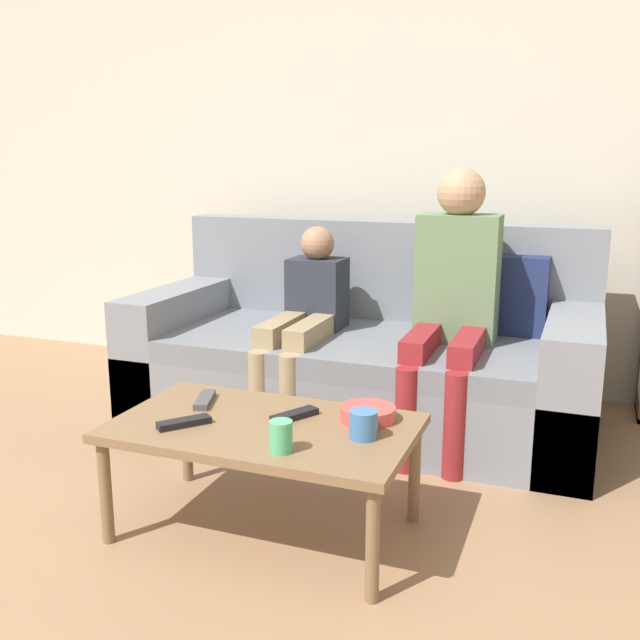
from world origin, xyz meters
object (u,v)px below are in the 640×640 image
Objects in this scene: tv_remote_0 at (184,423)px; snack_bowl at (368,413)px; tv_remote_2 at (294,415)px; couch at (364,358)px; person_child at (305,315)px; coffee_table at (264,434)px; cup_near at (363,425)px; cup_far at (281,436)px; person_adult at (454,288)px; tv_remote_1 at (205,400)px.

snack_bowl is (0.53, 0.26, 0.01)m from tv_remote_0.
tv_remote_2 is at bearing 71.89° from tv_remote_0.
person_child is (-0.23, -0.15, 0.22)m from couch.
coffee_table is at bearing -89.08° from couch.
person_child is (-0.25, 0.99, 0.17)m from coffee_table.
tv_remote_0 is (-0.56, -0.11, -0.03)m from cup_near.
cup_far is at bearing -83.02° from couch.
person_adult is at bearing 83.37° from snack_bowl.
cup_near is (0.35, -1.14, 0.13)m from couch.
person_child is 5.60× the size of tv_remote_0.
couch reaches higher than cup_near.
person_adult is 0.93m from snack_bowl.
cup_far is 0.55× the size of tv_remote_2.
person_child reaches higher than cup_near.
couch is at bearing 33.30° from person_child.
tv_remote_2 is (0.07, 0.08, 0.05)m from coffee_table.
tv_remote_1 is at bearing 170.14° from cup_near.
tv_remote_1 and tv_remote_2 have the same top height.
tv_remote_2 is (-0.26, 0.08, -0.03)m from cup_near.
cup_near is at bearing 43.84° from cup_far.
tv_remote_2 is at bearing 163.01° from cup_near.
couch is at bearing 107.25° from cup_near.
tv_remote_1 is 0.58m from snack_bowl.
snack_bowl is (-0.10, -0.89, -0.27)m from person_adult.
person_child reaches higher than snack_bowl.
tv_remote_2 is at bearing -162.62° from snack_bowl.
cup_near is at bearing -0.09° from coffee_table.
person_child is 5.24× the size of tv_remote_2.
tv_remote_0 is 0.89× the size of snack_bowl.
cup_near is at bearing -59.25° from person_child.
cup_far is 0.37m from snack_bowl.
cup_far is at bearing -71.36° from person_child.
cup_near reaches higher than tv_remote_2.
cup_near is at bearing -72.75° from couch.
couch reaches higher than tv_remote_1.
tv_remote_2 is at bearing 46.71° from coffee_table.
couch is at bearing 108.05° from snack_bowl.
tv_remote_1 is (-0.26, -1.03, 0.10)m from couch.
cup_far is (0.16, -1.32, 0.13)m from couch.
tv_remote_0 is (-0.21, -1.25, 0.10)m from couch.
tv_remote_0 is at bearing -119.13° from tv_remote_2.
couch is at bearing 90.92° from coffee_table.
person_adult reaches higher than couch.
tv_remote_0 is at bearing -88.78° from person_child.
cup_far is 0.51m from tv_remote_1.
tv_remote_0 is at bearing 168.39° from cup_far.
tv_remote_1 is (-0.28, 0.11, 0.05)m from coffee_table.
cup_far reaches higher than tv_remote_2.
cup_near is 0.27m from cup_far.
cup_far reaches higher than coffee_table.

